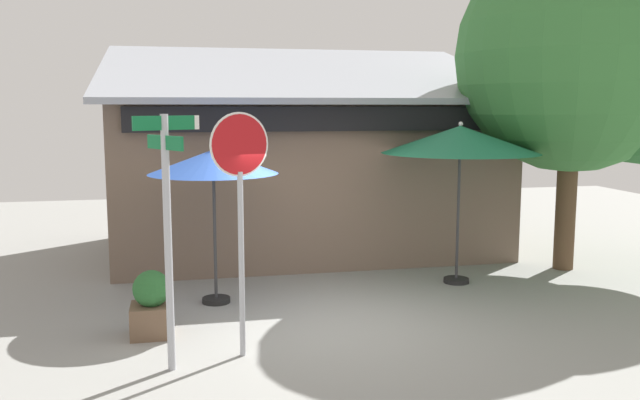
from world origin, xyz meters
The scene contains 8 objects.
ground_plane centered at (0.00, 0.00, -0.05)m, with size 28.00×28.00×0.10m, color gray.
cafe_building centered at (0.70, 5.07, 1.70)m, with size 8.26×5.16×4.46m.
street_sign_post centered at (-2.12, -1.33, 1.80)m, with size 0.73×0.68×2.99m.
stop_sign centered at (-1.26, -1.06, 2.09)m, with size 0.72×0.29×3.01m.
patio_umbrella_royal_blue_left centered at (-1.45, 1.30, 2.20)m, with size 2.00×2.00×2.48m.
patio_umbrella_forest_green_center centered at (2.75, 1.63, 2.50)m, with size 2.70×2.70×2.81m.
shade_tree centered at (5.49, 2.02, 3.88)m, with size 4.89×4.30×6.15m.
sidewalk_planter centered at (-2.38, -0.06, 0.42)m, with size 0.57×0.57×0.90m.
Camera 1 is at (-2.00, -9.07, 3.07)m, focal length 37.66 mm.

